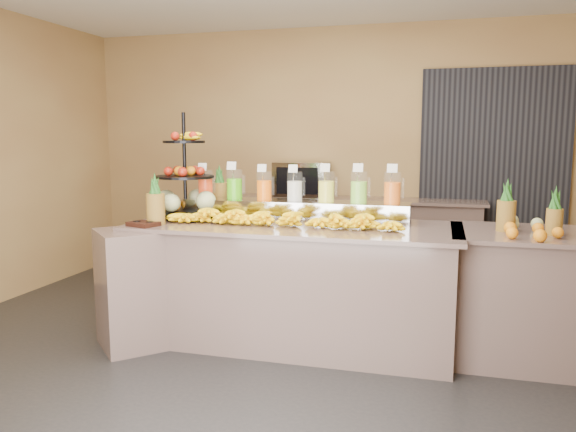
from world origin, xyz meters
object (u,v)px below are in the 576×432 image
at_px(condiment_caddy, 143,224).
at_px(right_fruit_pile, 528,225).
at_px(fruit_stand, 190,191).
at_px(pitcher_tray, 295,210).
at_px(banana_heap, 283,217).
at_px(oven_warmer, 302,179).

bearing_deg(condiment_caddy, right_fruit_pile, 7.19).
bearing_deg(fruit_stand, pitcher_tray, -9.33).
bearing_deg(fruit_stand, right_fruit_pile, -21.28).
bearing_deg(pitcher_tray, condiment_caddy, -146.96).
height_order(banana_heap, right_fruit_pile, right_fruit_pile).
height_order(fruit_stand, right_fruit_pile, fruit_stand).
bearing_deg(condiment_caddy, banana_heap, 17.02).
xyz_separation_m(pitcher_tray, fruit_stand, (-0.87, -0.12, 0.15)).
relative_size(fruit_stand, condiment_caddy, 4.03).
bearing_deg(right_fruit_pile, pitcher_tray, 169.85).
xyz_separation_m(fruit_stand, condiment_caddy, (-0.13, -0.53, -0.20)).
height_order(condiment_caddy, right_fruit_pile, right_fruit_pile).
bearing_deg(right_fruit_pile, fruit_stand, 175.81).
bearing_deg(banana_heap, oven_warmer, 99.90).
bearing_deg(pitcher_tray, right_fruit_pile, -10.15).
height_order(fruit_stand, condiment_caddy, fruit_stand).
bearing_deg(banana_heap, right_fruit_pile, 1.23).
distance_m(condiment_caddy, right_fruit_pile, 2.75).
distance_m(banana_heap, right_fruit_pile, 1.73).
bearing_deg(banana_heap, condiment_caddy, -162.98).
distance_m(pitcher_tray, banana_heap, 0.35).
bearing_deg(pitcher_tray, fruit_stand, -172.23).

